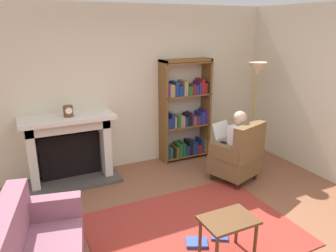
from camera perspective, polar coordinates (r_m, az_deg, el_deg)
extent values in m
plane|color=brown|center=(3.91, 6.75, -19.98)|extent=(14.00, 14.00, 0.00)
cube|color=beige|center=(5.52, -7.10, 6.61)|extent=(5.60, 0.10, 2.70)
cube|color=beige|center=(5.92, 22.74, 6.12)|extent=(0.10, 5.20, 2.70)
cube|color=#9B3027|center=(4.12, 4.41, -17.70)|extent=(2.40, 1.80, 0.01)
cube|color=#4C4742|center=(5.36, -16.27, -9.32)|extent=(1.42, 0.64, 0.05)
cube|color=black|center=(5.41, -17.02, -4.78)|extent=(0.90, 0.20, 0.70)
cube|color=silver|center=(5.22, -22.85, -4.97)|extent=(0.12, 0.44, 1.01)
cube|color=silver|center=(5.35, -11.13, -3.32)|extent=(0.12, 0.44, 1.01)
cube|color=silver|center=(5.12, -17.32, 0.29)|extent=(1.22, 0.44, 0.16)
cube|color=silver|center=(5.04, -17.32, 1.31)|extent=(1.38, 0.56, 0.06)
cylinder|color=brown|center=(4.99, -17.16, 2.52)|extent=(0.14, 0.14, 0.17)
cylinder|color=white|center=(4.92, -17.06, 2.58)|extent=(0.10, 0.01, 0.10)
cube|color=brown|center=(5.63, -0.84, 2.31)|extent=(0.04, 0.32, 1.81)
cube|color=brown|center=(6.04, 6.68, 3.23)|extent=(0.04, 0.32, 1.81)
cube|color=brown|center=(5.67, 3.19, 11.49)|extent=(0.91, 0.32, 0.04)
cube|color=brown|center=(6.09, 2.92, -4.93)|extent=(0.87, 0.32, 0.02)
cube|color=navy|center=(5.87, -0.35, -4.37)|extent=(0.04, 0.26, 0.25)
cube|color=#1E592D|center=(5.90, 0.11, -4.51)|extent=(0.05, 0.26, 0.20)
cube|color=black|center=(5.93, 0.66, -4.58)|extent=(0.06, 0.26, 0.16)
cube|color=brown|center=(5.95, 1.17, -4.37)|extent=(0.04, 0.26, 0.18)
cube|color=#1E592D|center=(5.97, 1.76, -4.06)|extent=(0.08, 0.26, 0.23)
cube|color=#1E592D|center=(6.00, 2.40, -3.90)|extent=(0.04, 0.26, 0.24)
cube|color=navy|center=(6.05, 2.98, -4.09)|extent=(0.08, 0.26, 0.17)
cube|color=black|center=(6.06, 3.60, -3.63)|extent=(0.05, 0.26, 0.25)
cube|color=navy|center=(6.10, 4.13, -3.59)|extent=(0.06, 0.26, 0.24)
cube|color=navy|center=(6.12, 4.55, -3.58)|extent=(0.04, 0.26, 0.22)
cube|color=maroon|center=(6.17, 5.04, -3.79)|extent=(0.08, 0.26, 0.16)
cube|color=navy|center=(6.18, 5.59, -3.28)|extent=(0.05, 0.26, 0.25)
cube|color=brown|center=(6.22, 6.08, -3.25)|extent=(0.07, 0.26, 0.24)
cube|color=brown|center=(5.90, 3.00, 0.14)|extent=(0.87, 0.32, 0.02)
cube|color=navy|center=(5.70, -0.17, 0.65)|extent=(0.08, 0.26, 0.19)
cube|color=navy|center=(5.72, 0.44, 1.06)|extent=(0.05, 0.26, 0.25)
cube|color=#997F4C|center=(5.75, 0.86, 0.85)|extent=(0.04, 0.26, 0.20)
cube|color=#1E592D|center=(5.77, 1.42, 0.92)|extent=(0.07, 0.26, 0.20)
cube|color=#997F4C|center=(5.81, 2.11, 1.01)|extent=(0.08, 0.26, 0.20)
cube|color=navy|center=(5.85, 2.76, 0.95)|extent=(0.06, 0.26, 0.16)
cube|color=black|center=(5.88, 3.40, 1.24)|extent=(0.06, 0.26, 0.21)
cube|color=#4C1E59|center=(5.90, 3.87, 1.39)|extent=(0.04, 0.26, 0.22)
cube|color=brown|center=(5.93, 4.24, 1.14)|extent=(0.05, 0.26, 0.16)
cube|color=#4C1E59|center=(5.97, 4.84, 1.21)|extent=(0.09, 0.26, 0.16)
cube|color=navy|center=(6.01, 5.63, 1.59)|extent=(0.08, 0.26, 0.22)
cube|color=#4C1E59|center=(6.04, 6.27, 1.84)|extent=(0.06, 0.26, 0.25)
cube|color=brown|center=(5.76, 3.09, 5.51)|extent=(0.87, 0.32, 0.02)
cube|color=#4C1E59|center=(5.55, -0.34, 6.40)|extent=(0.04, 0.26, 0.23)
cube|color=#997F4C|center=(5.58, 0.30, 6.36)|extent=(0.09, 0.26, 0.21)
cube|color=navy|center=(5.62, 1.12, 6.62)|extent=(0.07, 0.26, 0.24)
cube|color=navy|center=(5.67, 1.91, 6.33)|extent=(0.09, 0.26, 0.17)
cube|color=#997F4C|center=(5.70, 2.67, 6.78)|extent=(0.08, 0.26, 0.25)
cube|color=#1E592D|center=(5.75, 3.44, 6.40)|extent=(0.08, 0.26, 0.16)
cube|color=maroon|center=(5.78, 4.08, 6.54)|extent=(0.05, 0.26, 0.17)
cube|color=navy|center=(5.81, 4.62, 6.55)|extent=(0.07, 0.26, 0.17)
cube|color=#4C1E59|center=(5.84, 5.17, 6.80)|extent=(0.04, 0.26, 0.21)
cube|color=maroon|center=(5.87, 5.64, 7.07)|extent=(0.06, 0.26, 0.26)
cube|color=maroon|center=(5.90, 6.11, 6.75)|extent=(0.04, 0.26, 0.18)
cube|color=black|center=(5.92, 6.47, 6.88)|extent=(0.04, 0.26, 0.20)
cube|color=brown|center=(5.67, 3.18, 11.09)|extent=(0.87, 0.32, 0.02)
cylinder|color=#331E14|center=(5.66, 10.92, -7.03)|extent=(0.05, 0.05, 0.12)
cylinder|color=#331E14|center=(5.28, 7.68, -8.70)|extent=(0.05, 0.05, 0.12)
cylinder|color=#331E14|center=(5.43, 15.10, -8.42)|extent=(0.05, 0.05, 0.12)
cylinder|color=#331E14|center=(5.04, 12.03, -10.31)|extent=(0.05, 0.05, 0.12)
cube|color=brown|center=(5.26, 11.58, -6.52)|extent=(0.80, 0.77, 0.30)
cube|color=brown|center=(4.98, 14.14, -2.79)|extent=(0.66, 0.35, 0.55)
cube|color=brown|center=(5.37, 13.38, -3.12)|extent=(0.28, 0.55, 0.22)
cube|color=brown|center=(4.95, 9.98, -4.69)|extent=(0.28, 0.55, 0.22)
cube|color=silver|center=(5.09, 12.31, -2.54)|extent=(0.37, 0.29, 0.50)
sphere|color=#D8AD8C|center=(4.98, 12.58, 1.47)|extent=(0.20, 0.20, 0.20)
cube|color=#191E3F|center=(5.32, 10.87, -3.85)|extent=(0.24, 0.42, 0.12)
cube|color=#191E3F|center=(5.20, 9.85, -4.31)|extent=(0.24, 0.42, 0.12)
cylinder|color=#191E3F|center=(5.52, 9.10, -5.87)|extent=(0.10, 0.10, 0.42)
cylinder|color=#191E3F|center=(5.40, 8.07, -6.36)|extent=(0.10, 0.10, 0.42)
cube|color=white|center=(5.23, 9.39, -0.65)|extent=(0.38, 0.22, 0.25)
cube|color=#8E596B|center=(3.11, -27.38, -18.89)|extent=(0.55, 1.70, 0.45)
cube|color=#8E596B|center=(3.75, -20.47, -13.33)|extent=(0.72, 0.30, 0.24)
cube|color=brown|center=(3.49, 10.62, -15.94)|extent=(0.56, 0.39, 0.03)
cylinder|color=brown|center=(3.66, 15.09, -19.13)|extent=(0.04, 0.04, 0.45)
cylinder|color=brown|center=(3.62, 5.66, -19.00)|extent=(0.04, 0.04, 0.45)
cylinder|color=brown|center=(3.85, 12.01, -16.86)|extent=(0.04, 0.04, 0.45)
cube|color=#334CA5|center=(4.00, 9.03, -18.65)|extent=(0.24, 0.22, 0.03)
cube|color=#334CA5|center=(3.88, 5.06, -19.75)|extent=(0.29, 0.26, 0.04)
cylinder|color=#B7933F|center=(6.15, 14.18, -5.68)|extent=(0.24, 0.24, 0.03)
cylinder|color=#B7933F|center=(5.90, 14.73, 1.34)|extent=(0.03, 0.03, 1.53)
cone|color=beige|center=(5.73, 15.40, 9.70)|extent=(0.32, 0.32, 0.22)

